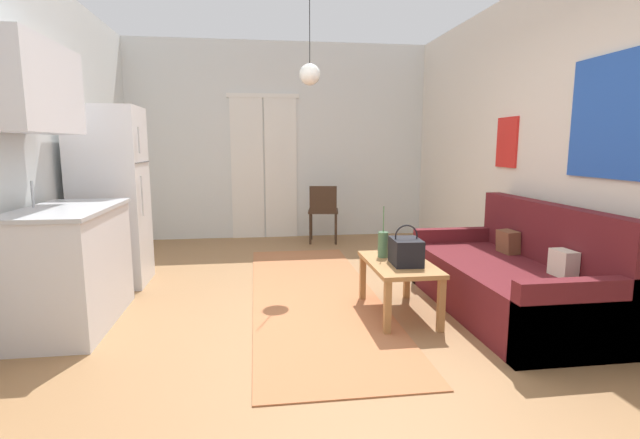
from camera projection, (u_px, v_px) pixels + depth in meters
name	position (u px, v px, depth m)	size (l,w,h in m)	color
ground_plane	(309.00, 333.00, 3.59)	(4.98, 7.87, 0.10)	#996D44
wall_back	(280.00, 143.00, 6.96)	(4.58, 0.13, 2.87)	silver
wall_right	(590.00, 138.00, 3.66)	(0.12, 7.47, 2.87)	silver
area_rug	(314.00, 295.00, 4.34)	(1.13, 3.65, 0.01)	#B26B42
couch	(515.00, 280.00, 3.85)	(0.91, 1.93, 0.91)	#5B191E
coffee_table	(399.00, 270.00, 3.80)	(0.49, 0.87, 0.44)	#A87542
bamboo_vase	(383.00, 244.00, 3.93)	(0.09, 0.09, 0.44)	#47704C
handbag	(406.00, 251.00, 3.69)	(0.23, 0.30, 0.32)	black
refrigerator	(111.00, 197.00, 4.57)	(0.66, 0.59, 1.75)	white
kitchen_counter	(62.00, 224.00, 3.51)	(0.63, 1.19, 2.12)	silver
accent_chair	(323.00, 209.00, 6.60)	(0.48, 0.46, 0.82)	#382619
pendant_lamp_far	(310.00, 74.00, 4.76)	(0.22, 0.22, 0.88)	black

